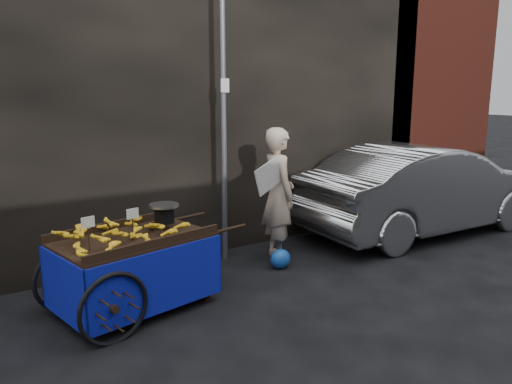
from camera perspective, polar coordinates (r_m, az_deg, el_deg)
ground at (r=6.00m, az=0.33°, el=-11.45°), size 80.00×80.00×0.00m
building_wall at (r=7.97m, az=-8.02°, el=12.65°), size 13.50×2.00×5.00m
street_pole at (r=6.78m, az=-3.75°, el=8.73°), size 0.12×0.10×4.00m
banana_cart at (r=5.49m, az=-14.32°, el=-5.98°), size 2.30×1.34×1.18m
vendor at (r=6.90m, az=2.59°, el=-0.25°), size 0.89×0.76×1.85m
plastic_bag at (r=6.73m, az=2.81°, el=-7.64°), size 0.29×0.23×0.26m
parked_car at (r=8.72m, az=18.78°, el=0.36°), size 4.53×1.83×1.46m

